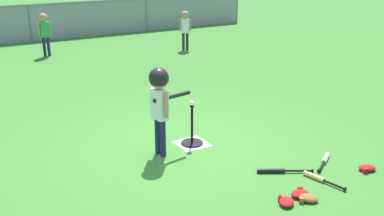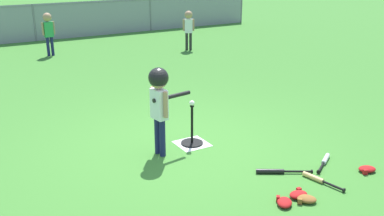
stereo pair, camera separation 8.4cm
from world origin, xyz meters
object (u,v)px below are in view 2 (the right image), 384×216
(glove_by_plate, at_px, (367,169))
(glove_tossed_aside, at_px, (284,202))
(glove_near_bats, at_px, (298,194))
(baseball_on_tee, at_px, (192,103))
(batter_child, at_px, (159,94))
(glove_outfield_drop, at_px, (306,199))
(spare_bat_silver, at_px, (325,161))
(fielder_near_left, at_px, (189,25))
(spare_bat_black, at_px, (276,171))
(fielder_deep_left, at_px, (48,28))
(spare_bat_wood, at_px, (317,179))
(batting_tee, at_px, (192,138))

(glove_by_plate, height_order, glove_tossed_aside, same)
(glove_near_bats, bearing_deg, baseball_on_tee, 98.45)
(batter_child, xyz_separation_m, glove_near_bats, (0.83, -1.81, -0.84))
(baseball_on_tee, height_order, batter_child, batter_child)
(glove_outfield_drop, bearing_deg, spare_bat_silver, 33.23)
(baseball_on_tee, height_order, fielder_near_left, fielder_near_left)
(batter_child, xyz_separation_m, glove_tossed_aside, (0.58, -1.86, -0.84))
(spare_bat_black, xyz_separation_m, glove_outfield_drop, (-0.15, -0.69, 0.01))
(spare_bat_silver, bearing_deg, spare_bat_black, 172.85)
(baseball_on_tee, height_order, fielder_deep_left, fielder_deep_left)
(spare_bat_silver, distance_m, spare_bat_wood, 0.55)
(baseball_on_tee, distance_m, fielder_near_left, 6.65)
(batting_tee, distance_m, glove_tossed_aside, 1.94)
(fielder_deep_left, bearing_deg, glove_by_plate, -78.73)
(fielder_deep_left, height_order, glove_tossed_aside, fielder_deep_left)
(spare_bat_black, height_order, glove_tossed_aside, glove_tossed_aside)
(spare_bat_silver, bearing_deg, batter_child, 142.49)
(spare_bat_wood, xyz_separation_m, glove_outfield_drop, (-0.45, -0.28, 0.01))
(batter_child, distance_m, glove_outfield_drop, 2.26)
(glove_outfield_drop, bearing_deg, batting_tee, 98.10)
(batting_tee, xyz_separation_m, glove_near_bats, (0.28, -1.90, -0.05))
(spare_bat_black, height_order, glove_outfield_drop, glove_outfield_drop)
(spare_bat_wood, bearing_deg, fielder_near_left, 71.30)
(fielder_near_left, xyz_separation_m, glove_by_plate, (-1.82, -7.65, -0.68))
(glove_near_bats, relative_size, glove_outfield_drop, 0.84)
(spare_bat_wood, relative_size, glove_tossed_aside, 2.09)
(spare_bat_wood, height_order, glove_near_bats, glove_near_bats)
(batter_child, distance_m, glove_by_plate, 2.82)
(baseball_on_tee, xyz_separation_m, fielder_near_left, (3.29, 5.78, 0.09))
(fielder_near_left, height_order, spare_bat_silver, fielder_near_left)
(glove_by_plate, bearing_deg, fielder_deep_left, 101.27)
(batter_child, relative_size, glove_by_plate, 4.65)
(baseball_on_tee, xyz_separation_m, spare_bat_black, (0.44, -1.33, -0.59))
(glove_outfield_drop, bearing_deg, fielder_deep_left, 93.75)
(batting_tee, relative_size, baseball_on_tee, 7.93)
(fielder_deep_left, height_order, spare_bat_silver, fielder_deep_left)
(fielder_deep_left, bearing_deg, glove_outfield_drop, -86.25)
(fielder_near_left, relative_size, glove_near_bats, 4.86)
(spare_bat_silver, xyz_separation_m, glove_by_plate, (0.27, -0.45, 0.01))
(fielder_near_left, distance_m, spare_bat_silver, 7.53)
(batter_child, relative_size, spare_bat_wood, 2.17)
(spare_bat_silver, bearing_deg, glove_tossed_aside, -155.79)
(glove_outfield_drop, bearing_deg, spare_bat_wood, 31.33)
(fielder_deep_left, height_order, glove_outfield_drop, fielder_deep_left)
(batter_child, relative_size, spare_bat_silver, 2.40)
(batter_child, relative_size, glove_near_bats, 5.36)
(spare_bat_silver, relative_size, spare_bat_black, 0.81)
(fielder_near_left, bearing_deg, glove_outfield_drop, -111.04)
(batting_tee, relative_size, spare_bat_black, 0.93)
(batter_child, height_order, fielder_near_left, batter_child)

